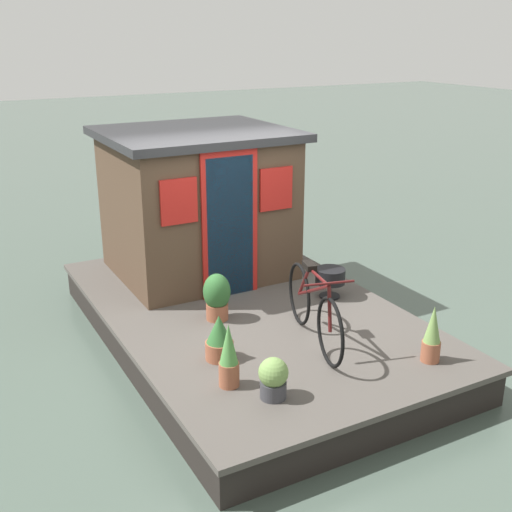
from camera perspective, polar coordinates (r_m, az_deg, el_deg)
ground_plane at (r=7.66m, az=-0.72°, el=-7.46°), size 60.00×60.00×0.00m
houseboat_deck at (r=7.57m, az=-0.73°, el=-6.04°), size 4.98×3.12×0.42m
houseboat_cabin at (r=8.34m, az=-5.20°, el=4.81°), size 2.04×2.29×1.88m
bicycle at (r=6.56m, az=5.17°, el=-4.65°), size 1.61×0.57×0.82m
potted_plant_geranium at (r=5.67m, az=1.55°, el=-10.81°), size 0.27×0.27×0.38m
potted_plant_sage at (r=5.80m, az=-2.44°, el=-8.97°), size 0.19×0.19×0.61m
potted_plant_lavender at (r=7.10m, az=-3.51°, el=-3.59°), size 0.30×0.30×0.54m
potted_plant_fern at (r=6.44m, az=15.43°, el=-6.82°), size 0.18×0.18×0.58m
potted_plant_mint at (r=6.29m, az=-3.30°, el=-7.34°), size 0.28×0.28×0.46m
charcoal_grill at (r=7.72m, az=6.64°, el=-1.88°), size 0.36×0.36×0.36m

